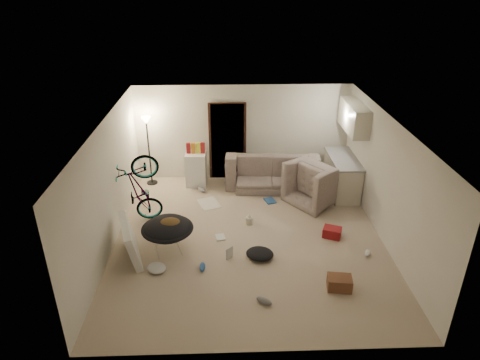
{
  "coord_description": "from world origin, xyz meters",
  "views": [
    {
      "loc": [
        -0.44,
        -7.5,
        5.01
      ],
      "look_at": [
        -0.16,
        0.6,
        1.05
      ],
      "focal_mm": 32.0,
      "sensor_mm": 36.0,
      "label": 1
    }
  ],
  "objects_px": {
    "floor_lamp": "(148,136)",
    "drink_case_b": "(332,232)",
    "mini_fridge": "(196,169)",
    "armchair": "(319,186)",
    "saucer_chair": "(168,233)",
    "juicer": "(249,220)",
    "bicycle": "(142,205)",
    "drink_case_a": "(339,283)",
    "sofa": "(271,173)",
    "kitchen_counter": "(342,176)",
    "tv_box": "(131,241)"
  },
  "relations": [
    {
      "from": "tv_box",
      "to": "drink_case_b",
      "type": "distance_m",
      "value": 4.09
    },
    {
      "from": "armchair",
      "to": "juicer",
      "type": "distance_m",
      "value": 2.06
    },
    {
      "from": "kitchen_counter",
      "to": "sofa",
      "type": "relative_size",
      "value": 0.64
    },
    {
      "from": "saucer_chair",
      "to": "sofa",
      "type": "bearing_deg",
      "value": 50.92
    },
    {
      "from": "drink_case_b",
      "to": "juicer",
      "type": "xyz_separation_m",
      "value": [
        -1.7,
        0.57,
        -0.01
      ]
    },
    {
      "from": "floor_lamp",
      "to": "armchair",
      "type": "relative_size",
      "value": 1.58
    },
    {
      "from": "floor_lamp",
      "to": "armchair",
      "type": "xyz_separation_m",
      "value": [
        4.19,
        -1.05,
        -0.94
      ]
    },
    {
      "from": "floor_lamp",
      "to": "juicer",
      "type": "height_order",
      "value": "floor_lamp"
    },
    {
      "from": "bicycle",
      "to": "drink_case_a",
      "type": "xyz_separation_m",
      "value": [
        3.8,
        -2.35,
        -0.32
      ]
    },
    {
      "from": "drink_case_b",
      "to": "juicer",
      "type": "bearing_deg",
      "value": -175.81
    },
    {
      "from": "armchair",
      "to": "sofa",
      "type": "bearing_deg",
      "value": 14.53
    },
    {
      "from": "bicycle",
      "to": "tv_box",
      "type": "height_order",
      "value": "bicycle"
    },
    {
      "from": "drink_case_b",
      "to": "armchair",
      "type": "bearing_deg",
      "value": 111.19
    },
    {
      "from": "kitchen_counter",
      "to": "armchair",
      "type": "relative_size",
      "value": 1.31
    },
    {
      "from": "bicycle",
      "to": "tv_box",
      "type": "distance_m",
      "value": 1.29
    },
    {
      "from": "bicycle",
      "to": "floor_lamp",
      "type": "bearing_deg",
      "value": -6.41
    },
    {
      "from": "floor_lamp",
      "to": "bicycle",
      "type": "xyz_separation_m",
      "value": [
        0.1,
        -1.95,
        -0.86
      ]
    },
    {
      "from": "bicycle",
      "to": "saucer_chair",
      "type": "relative_size",
      "value": 1.67
    },
    {
      "from": "sofa",
      "to": "armchair",
      "type": "height_order",
      "value": "armchair"
    },
    {
      "from": "drink_case_a",
      "to": "armchair",
      "type": "bearing_deg",
      "value": 92.6
    },
    {
      "from": "saucer_chair",
      "to": "drink_case_a",
      "type": "distance_m",
      "value": 3.36
    },
    {
      "from": "mini_fridge",
      "to": "saucer_chair",
      "type": "height_order",
      "value": "mini_fridge"
    },
    {
      "from": "sofa",
      "to": "bicycle",
      "type": "height_order",
      "value": "bicycle"
    },
    {
      "from": "kitchen_counter",
      "to": "drink_case_b",
      "type": "height_order",
      "value": "kitchen_counter"
    },
    {
      "from": "sofa",
      "to": "drink_case_b",
      "type": "xyz_separation_m",
      "value": [
        1.03,
        -2.48,
        -0.23
      ]
    },
    {
      "from": "armchair",
      "to": "bicycle",
      "type": "xyz_separation_m",
      "value": [
        -4.09,
        -0.9,
        0.07
      ]
    },
    {
      "from": "juicer",
      "to": "drink_case_b",
      "type": "bearing_deg",
      "value": -18.64
    },
    {
      "from": "floor_lamp",
      "to": "sofa",
      "type": "relative_size",
      "value": 0.78
    },
    {
      "from": "floor_lamp",
      "to": "drink_case_b",
      "type": "relative_size",
      "value": 4.98
    },
    {
      "from": "floor_lamp",
      "to": "mini_fridge",
      "type": "relative_size",
      "value": 2.07
    },
    {
      "from": "kitchen_counter",
      "to": "juicer",
      "type": "bearing_deg",
      "value": -148.6
    },
    {
      "from": "armchair",
      "to": "saucer_chair",
      "type": "distance_m",
      "value": 3.95
    },
    {
      "from": "tv_box",
      "to": "drink_case_b",
      "type": "height_order",
      "value": "tv_box"
    },
    {
      "from": "floor_lamp",
      "to": "kitchen_counter",
      "type": "distance_m",
      "value": 4.95
    },
    {
      "from": "floor_lamp",
      "to": "mini_fridge",
      "type": "xyz_separation_m",
      "value": [
        1.18,
        -0.1,
        -0.87
      ]
    },
    {
      "from": "mini_fridge",
      "to": "drink_case_a",
      "type": "relative_size",
      "value": 2.1
    },
    {
      "from": "floor_lamp",
      "to": "kitchen_counter",
      "type": "bearing_deg",
      "value": -7.66
    },
    {
      "from": "floor_lamp",
      "to": "saucer_chair",
      "type": "xyz_separation_m",
      "value": [
        0.79,
        -3.07,
        -0.88
      ]
    },
    {
      "from": "mini_fridge",
      "to": "kitchen_counter",
      "type": "bearing_deg",
      "value": -5.66
    },
    {
      "from": "armchair",
      "to": "bicycle",
      "type": "bearing_deg",
      "value": 65.32
    },
    {
      "from": "tv_box",
      "to": "drink_case_b",
      "type": "relative_size",
      "value": 3.08
    },
    {
      "from": "mini_fridge",
      "to": "drink_case_b",
      "type": "height_order",
      "value": "mini_fridge"
    },
    {
      "from": "bicycle",
      "to": "mini_fridge",
      "type": "xyz_separation_m",
      "value": [
        1.08,
        1.85,
        -0.01
      ]
    },
    {
      "from": "bicycle",
      "to": "saucer_chair",
      "type": "xyz_separation_m",
      "value": [
        0.69,
        -1.11,
        -0.02
      ]
    },
    {
      "from": "kitchen_counter",
      "to": "saucer_chair",
      "type": "bearing_deg",
      "value": -149.09
    },
    {
      "from": "floor_lamp",
      "to": "armchair",
      "type": "bearing_deg",
      "value": -14.03
    },
    {
      "from": "drink_case_a",
      "to": "saucer_chair",
      "type": "bearing_deg",
      "value": 165.99
    },
    {
      "from": "kitchen_counter",
      "to": "drink_case_a",
      "type": "distance_m",
      "value": 3.78
    },
    {
      "from": "mini_fridge",
      "to": "saucer_chair",
      "type": "distance_m",
      "value": 2.99
    },
    {
      "from": "mini_fridge",
      "to": "drink_case_a",
      "type": "distance_m",
      "value": 5.02
    }
  ]
}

